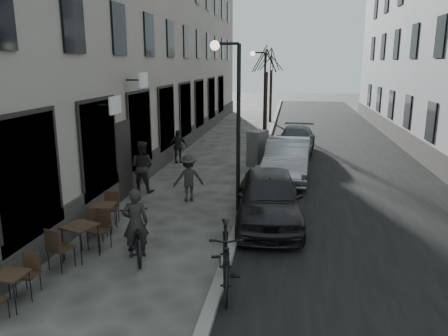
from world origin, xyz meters
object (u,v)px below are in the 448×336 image
(tree_far, at_px, (272,60))
(pedestrian_mid, at_px, (188,178))
(pedestrian_far, at_px, (178,147))
(car_near, at_px, (269,198))
(streetlamp_near, at_px, (233,108))
(moped, at_px, (226,258))
(tree_near, at_px, (267,59))
(bicycle, at_px, (136,236))
(pedestrian_near, at_px, (142,167))
(streetlamp_far, at_px, (262,87))
(car_far, at_px, (296,140))
(bistro_set_a, at_px, (11,287))
(car_mid, at_px, (287,159))
(bistro_set_b, at_px, (81,238))
(utility_cabinet, at_px, (258,148))
(bistro_set_c, at_px, (104,215))

(tree_far, height_order, pedestrian_mid, tree_far)
(pedestrian_far, height_order, car_near, car_near)
(streetlamp_near, distance_m, moped, 5.45)
(tree_near, relative_size, moped, 2.55)
(bicycle, relative_size, car_near, 0.43)
(streetlamp_near, xyz_separation_m, pedestrian_near, (-3.43, 1.50, -2.25))
(streetlamp_far, height_order, pedestrian_mid, streetlamp_far)
(car_near, height_order, car_far, car_near)
(bistro_set_a, distance_m, pedestrian_near, 7.64)
(car_near, xyz_separation_m, car_mid, (0.44, 5.10, 0.01))
(moped, bearing_deg, car_far, 74.72)
(streetlamp_near, distance_m, bistro_set_b, 5.64)
(streetlamp_near, distance_m, pedestrian_mid, 2.94)
(pedestrian_near, bearing_deg, car_far, -119.05)
(bistro_set_a, bearing_deg, bistro_set_b, 83.93)
(tree_far, bearing_deg, bistro_set_a, -97.13)
(bistro_set_b, bearing_deg, pedestrian_far, 110.53)
(bistro_set_b, distance_m, car_near, 5.16)
(bistro_set_b, distance_m, utility_cabinet, 10.73)
(moped, bearing_deg, car_mid, 73.60)
(streetlamp_far, height_order, bicycle, streetlamp_far)
(bicycle, distance_m, moped, 2.60)
(streetlamp_far, xyz_separation_m, moped, (0.52, -16.82, -2.49))
(pedestrian_mid, relative_size, car_near, 0.35)
(tree_far, height_order, car_far, tree_far)
(moped, bearing_deg, car_near, 70.99)
(utility_cabinet, bearing_deg, streetlamp_near, -68.48)
(moped, bearing_deg, utility_cabinet, 81.85)
(tree_near, distance_m, bicycle, 19.19)
(bistro_set_a, relative_size, bistro_set_c, 0.88)
(streetlamp_far, xyz_separation_m, tree_near, (0.07, 3.00, 1.50))
(pedestrian_near, bearing_deg, pedestrian_far, -85.01)
(bicycle, height_order, moped, moped)
(bistro_set_c, distance_m, pedestrian_mid, 3.41)
(streetlamp_far, xyz_separation_m, pedestrian_far, (-3.36, -5.81, -2.41))
(bistro_set_c, relative_size, car_mid, 0.33)
(streetlamp_near, height_order, car_mid, streetlamp_near)
(tree_near, relative_size, bistro_set_b, 3.36)
(car_mid, bearing_deg, pedestrian_far, 160.61)
(streetlamp_near, xyz_separation_m, pedestrian_far, (-3.36, 6.19, -2.41))
(tree_far, height_order, bistro_set_b, tree_far)
(car_near, distance_m, car_far, 10.24)
(car_near, relative_size, car_far, 0.99)
(bistro_set_a, xyz_separation_m, moped, (3.84, 1.31, 0.26))
(bistro_set_a, xyz_separation_m, bicycle, (1.53, 2.48, 0.10))
(pedestrian_mid, bearing_deg, moped, 86.21)
(streetlamp_far, xyz_separation_m, car_far, (1.96, -2.75, -2.51))
(pedestrian_near, bearing_deg, car_mid, -146.63)
(pedestrian_near, height_order, car_mid, pedestrian_near)
(utility_cabinet, xyz_separation_m, car_far, (1.69, 2.98, -0.12))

